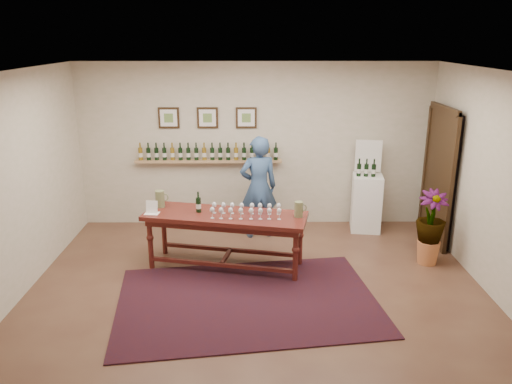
{
  "coord_description": "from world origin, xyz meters",
  "views": [
    {
      "loc": [
        -0.05,
        -5.87,
        3.2
      ],
      "look_at": [
        0.0,
        0.8,
        1.1
      ],
      "focal_mm": 35.0,
      "sensor_mm": 36.0,
      "label": 1
    }
  ],
  "objects_px": {
    "tasting_table": "(225,222)",
    "display_pedestal": "(366,203)",
    "person": "(259,187)",
    "potted_plant": "(430,228)"
  },
  "relations": [
    {
      "from": "potted_plant",
      "to": "tasting_table",
      "type": "bearing_deg",
      "value": -178.3
    },
    {
      "from": "potted_plant",
      "to": "person",
      "type": "xyz_separation_m",
      "value": [
        -2.46,
        1.07,
        0.29
      ]
    },
    {
      "from": "tasting_table",
      "to": "potted_plant",
      "type": "height_order",
      "value": "potted_plant"
    },
    {
      "from": "display_pedestal",
      "to": "person",
      "type": "distance_m",
      "value": 1.89
    },
    {
      "from": "tasting_table",
      "to": "person",
      "type": "xyz_separation_m",
      "value": [
        0.48,
        1.15,
        0.16
      ]
    },
    {
      "from": "display_pedestal",
      "to": "potted_plant",
      "type": "xyz_separation_m",
      "value": [
        0.63,
        -1.34,
        0.08
      ]
    },
    {
      "from": "potted_plant",
      "to": "display_pedestal",
      "type": "bearing_deg",
      "value": 115.13
    },
    {
      "from": "tasting_table",
      "to": "display_pedestal",
      "type": "bearing_deg",
      "value": 43.57
    },
    {
      "from": "tasting_table",
      "to": "person",
      "type": "distance_m",
      "value": 1.26
    },
    {
      "from": "display_pedestal",
      "to": "tasting_table",
      "type": "bearing_deg",
      "value": -148.43
    }
  ]
}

